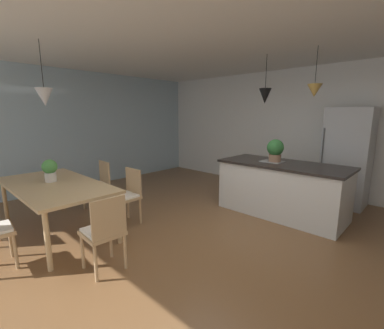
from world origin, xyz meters
name	(u,v)px	position (x,y,z in m)	size (l,w,h in m)	color
ground_plane	(213,242)	(0.00, 0.00, -0.02)	(10.00, 8.40, 0.04)	brown
ceiling_slab	(216,24)	(0.00, 0.00, 2.76)	(10.00, 8.40, 0.12)	white
wall_back_kitchen	(308,131)	(0.00, 3.26, 1.35)	(10.00, 0.12, 2.70)	white
window_wall_left_glazing	(78,130)	(-4.06, 0.00, 1.35)	(0.06, 8.40, 2.70)	#9EB7C6
dining_table	(55,187)	(-1.83, -1.36, 0.68)	(2.08, 1.04, 0.74)	tan
chair_far_left	(98,184)	(-2.30, -0.47, 0.47)	(0.42, 0.42, 0.87)	tan
chair_kitchen_end	(104,230)	(-0.42, -1.36, 0.47)	(0.42, 0.42, 0.87)	tan
chair_far_right	(127,194)	(-1.36, -0.47, 0.47)	(0.40, 0.40, 0.87)	tan
kitchen_island	(282,188)	(0.23, 1.59, 0.46)	(2.09, 0.95, 0.91)	silver
refrigerator	(347,158)	(0.89, 2.86, 0.92)	(0.75, 0.67, 1.84)	#B2B5B7
pendant_over_table	(45,97)	(-1.94, -1.33, 1.95)	(0.22, 0.22, 0.88)	black
pendant_over_island_main	(265,96)	(-0.17, 1.59, 2.02)	(0.21, 0.21, 0.81)	black
pendant_over_island_aux	(314,90)	(0.64, 1.59, 2.07)	(0.22, 0.22, 0.73)	black
potted_plant_on_island	(275,150)	(0.07, 1.59, 1.12)	(0.28, 0.28, 0.40)	#8C664C
potted_plant_on_table	(50,169)	(-1.98, -1.35, 0.92)	(0.21, 0.21, 0.33)	beige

